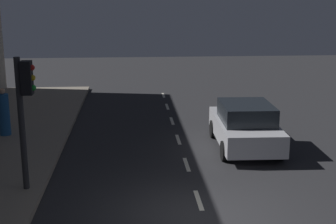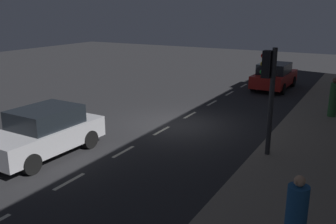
{
  "view_description": "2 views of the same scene",
  "coord_description": "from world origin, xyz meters",
  "px_view_note": "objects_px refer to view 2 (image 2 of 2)",
  "views": [
    {
      "loc": [
        1.64,
        9.88,
        5.03
      ],
      "look_at": [
        0.59,
        -3.42,
        1.72
      ],
      "focal_mm": 49.99,
      "sensor_mm": 36.0,
      "label": 1
    },
    {
      "loc": [
        7.14,
        -13.24,
        4.73
      ],
      "look_at": [
        1.4,
        -2.97,
        1.45
      ],
      "focal_mm": 39.84,
      "sensor_mm": 36.0,
      "label": 2
    }
  ],
  "objects_px": {
    "traffic_light": "(269,84)",
    "pedestrian_1": "(333,98)",
    "pedestrian_0": "(296,222)",
    "parked_car_1": "(274,76)",
    "parked_car_0": "(44,132)"
  },
  "relations": [
    {
      "from": "traffic_light",
      "to": "parked_car_1",
      "type": "bearing_deg",
      "value": 102.4
    },
    {
      "from": "parked_car_0",
      "to": "pedestrian_1",
      "type": "bearing_deg",
      "value": -129.32
    },
    {
      "from": "pedestrian_0",
      "to": "pedestrian_1",
      "type": "bearing_deg",
      "value": -53.74
    },
    {
      "from": "traffic_light",
      "to": "pedestrian_0",
      "type": "bearing_deg",
      "value": -69.2
    },
    {
      "from": "traffic_light",
      "to": "parked_car_1",
      "type": "distance_m",
      "value": 11.46
    },
    {
      "from": "traffic_light",
      "to": "pedestrian_1",
      "type": "relative_size",
      "value": 1.99
    },
    {
      "from": "pedestrian_1",
      "to": "pedestrian_0",
      "type": "bearing_deg",
      "value": -127.54
    },
    {
      "from": "traffic_light",
      "to": "pedestrian_0",
      "type": "distance_m",
      "value": 5.59
    },
    {
      "from": "pedestrian_0",
      "to": "parked_car_1",
      "type": "bearing_deg",
      "value": -41.29
    },
    {
      "from": "traffic_light",
      "to": "pedestrian_0",
      "type": "height_order",
      "value": "traffic_light"
    },
    {
      "from": "traffic_light",
      "to": "parked_car_0",
      "type": "bearing_deg",
      "value": -153.12
    },
    {
      "from": "parked_car_0",
      "to": "pedestrian_0",
      "type": "bearing_deg",
      "value": 169.93
    },
    {
      "from": "parked_car_0",
      "to": "pedestrian_1",
      "type": "relative_size",
      "value": 2.37
    },
    {
      "from": "traffic_light",
      "to": "pedestrian_1",
      "type": "xyz_separation_m",
      "value": [
        1.41,
        5.78,
        -1.5
      ]
    },
    {
      "from": "traffic_light",
      "to": "pedestrian_0",
      "type": "xyz_separation_m",
      "value": [
        1.91,
        -5.03,
        -1.52
      ]
    }
  ]
}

